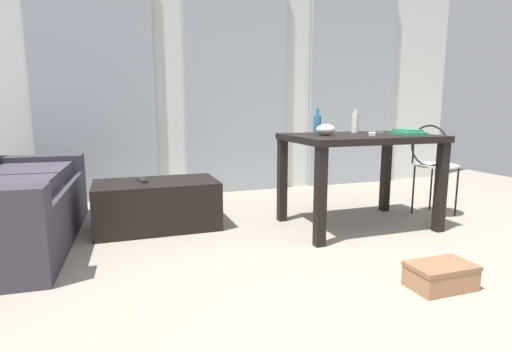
% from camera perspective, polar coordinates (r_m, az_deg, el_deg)
% --- Properties ---
extents(ground_plane, '(7.77, 7.77, 0.00)m').
position_cam_1_polar(ground_plane, '(2.99, 8.25, -9.32)').
color(ground_plane, gray).
extents(wall_back, '(5.87, 0.10, 2.63)m').
position_cam_1_polar(wall_back, '(4.72, -2.93, 13.90)').
color(wall_back, silver).
rests_on(wall_back, ground).
extents(curtains, '(4.17, 0.03, 2.30)m').
position_cam_1_polar(curtains, '(4.63, -2.61, 11.94)').
color(curtains, '#99A3AD').
rests_on(curtains, ground).
extents(coffee_table, '(0.97, 0.54, 0.38)m').
position_cam_1_polar(coffee_table, '(3.36, -13.87, -3.96)').
color(coffee_table, black).
rests_on(coffee_table, ground).
extents(craft_table, '(1.15, 0.79, 0.75)m').
position_cam_1_polar(craft_table, '(3.35, 14.48, 3.77)').
color(craft_table, black).
rests_on(craft_table, ground).
extents(wire_chair, '(0.37, 0.39, 0.82)m').
position_cam_1_polar(wire_chair, '(3.89, 23.79, 2.23)').
color(wire_chair, silver).
rests_on(wire_chair, ground).
extents(bottle_near, '(0.06, 0.06, 0.20)m').
position_cam_1_polar(bottle_near, '(3.45, 8.68, 7.33)').
color(bottle_near, teal).
rests_on(bottle_near, craft_table).
extents(bottle_far, '(0.06, 0.06, 0.20)m').
position_cam_1_polar(bottle_far, '(3.60, 13.88, 7.37)').
color(bottle_far, beige).
rests_on(bottle_far, craft_table).
extents(bowl, '(0.15, 0.15, 0.09)m').
position_cam_1_polar(bowl, '(3.20, 9.85, 6.49)').
color(bowl, beige).
rests_on(bowl, craft_table).
extents(book_stack, '(0.21, 0.30, 0.04)m').
position_cam_1_polar(book_stack, '(3.45, 20.68, 5.84)').
color(book_stack, '#2D7F56').
rests_on(book_stack, craft_table).
extents(tv_remote_on_table, '(0.12, 0.15, 0.02)m').
position_cam_1_polar(tv_remote_on_table, '(3.29, 16.11, 5.77)').
color(tv_remote_on_table, '#B7B7B2').
rests_on(tv_remote_on_table, craft_table).
extents(scissors, '(0.06, 0.10, 0.00)m').
position_cam_1_polar(scissors, '(3.68, 16.74, 5.99)').
color(scissors, '#9EA0A5').
rests_on(scissors, craft_table).
extents(tv_remote_primary, '(0.07, 0.18, 0.02)m').
position_cam_1_polar(tv_remote_primary, '(3.34, -15.82, -0.56)').
color(tv_remote_primary, '#232326').
rests_on(tv_remote_primary, coffee_table).
extents(shoebox, '(0.35, 0.22, 0.14)m').
position_cam_1_polar(shoebox, '(2.46, 24.70, -12.71)').
color(shoebox, '#996B47').
rests_on(shoebox, ground).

